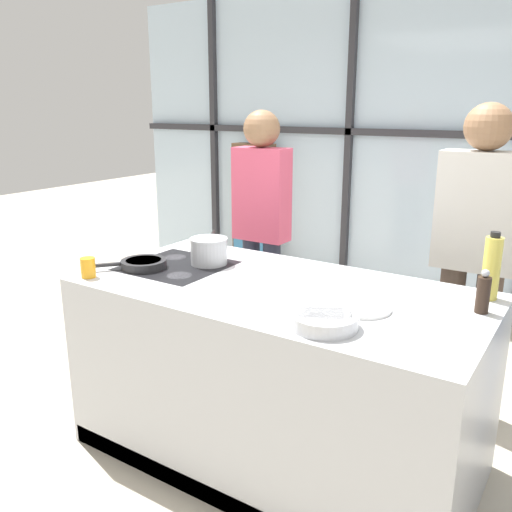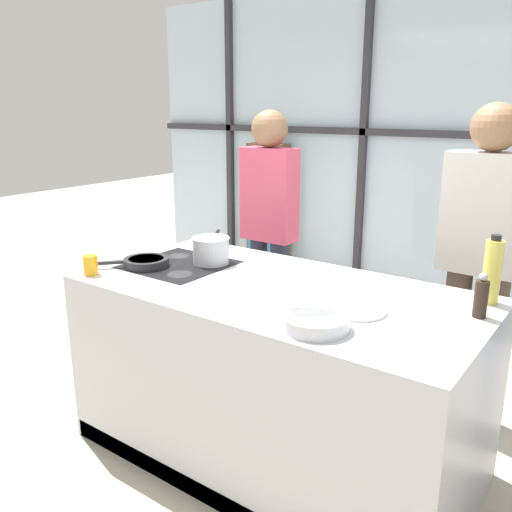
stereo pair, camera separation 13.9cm
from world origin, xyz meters
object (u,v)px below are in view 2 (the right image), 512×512
spectator_far_left (269,218)px  frying_pan (145,262)px  spectator_center_left (482,248)px  oil_bottle (492,271)px  mixing_bowl (315,321)px  pepper_grinder (481,297)px  juice_glass_near (90,265)px  white_plate (357,310)px  saucepan (211,250)px

spectator_far_left → frying_pan: (-0.07, -1.08, -0.07)m
spectator_far_left → spectator_center_left: size_ratio=0.97×
frying_pan → oil_bottle: 1.73m
mixing_bowl → pepper_grinder: bearing=46.2°
spectator_center_left → juice_glass_near: spectator_center_left is taller
white_plate → saucepan: bearing=168.8°
spectator_far_left → spectator_center_left: (1.40, -0.00, 0.00)m
frying_pan → juice_glass_near: (-0.11, -0.27, 0.03)m
spectator_center_left → juice_glass_near: size_ratio=17.56×
oil_bottle → white_plate: bearing=-134.1°
white_plate → juice_glass_near: (-1.34, -0.33, 0.04)m
frying_pan → saucepan: saucepan is taller
white_plate → oil_bottle: oil_bottle is taller
spectator_center_left → oil_bottle: bearing=107.6°
spectator_far_left → juice_glass_near: (-0.18, -1.35, -0.05)m
spectator_center_left → frying_pan: bearing=36.2°
frying_pan → white_plate: frying_pan is taller
spectator_far_left → mixing_bowl: size_ratio=6.49×
oil_bottle → juice_glass_near: size_ratio=3.04×
frying_pan → juice_glass_near: bearing=-112.3°
frying_pan → pepper_grinder: 1.69m
spectator_far_left → pepper_grinder: 1.77m
spectator_center_left → white_plate: spectator_center_left is taller
spectator_far_left → juice_glass_near: 1.36m
spectator_far_left → white_plate: spectator_far_left is taller
juice_glass_near → mixing_bowl: bearing=3.1°
spectator_center_left → saucepan: size_ratio=5.14×
spectator_far_left → spectator_center_left: bearing=180.0°
saucepan → pepper_grinder: size_ratio=1.83×
frying_pan → saucepan: size_ratio=1.07×
spectator_far_left → frying_pan: 1.08m
frying_pan → juice_glass_near: 0.29m
spectator_center_left → pepper_grinder: spectator_center_left is taller
white_plate → frying_pan: bearing=-177.0°
saucepan → juice_glass_near: 0.64m
spectator_center_left → oil_bottle: spectator_center_left is taller
saucepan → juice_glass_near: (-0.36, -0.53, -0.03)m
spectator_center_left → saucepan: bearing=34.0°
frying_pan → oil_bottle: bearing=17.0°
frying_pan → saucepan: (0.25, 0.26, 0.05)m
mixing_bowl → spectator_far_left: bearing=130.9°
spectator_far_left → mixing_bowl: spectator_far_left is taller
mixing_bowl → saucepan: bearing=153.7°
white_plate → oil_bottle: 0.63m
mixing_bowl → juice_glass_near: (-1.29, -0.07, 0.02)m
mixing_bowl → spectator_center_left: bearing=77.1°
mixing_bowl → pepper_grinder: pepper_grinder is taller
pepper_grinder → juice_glass_near: size_ratio=1.87×
saucepan → mixing_bowl: size_ratio=1.30×
mixing_bowl → frying_pan: bearing=170.4°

